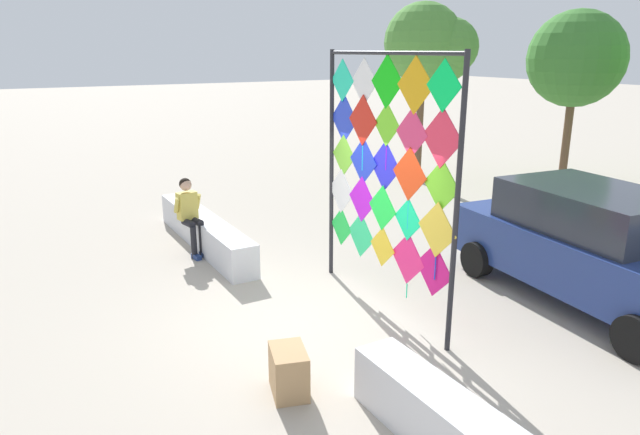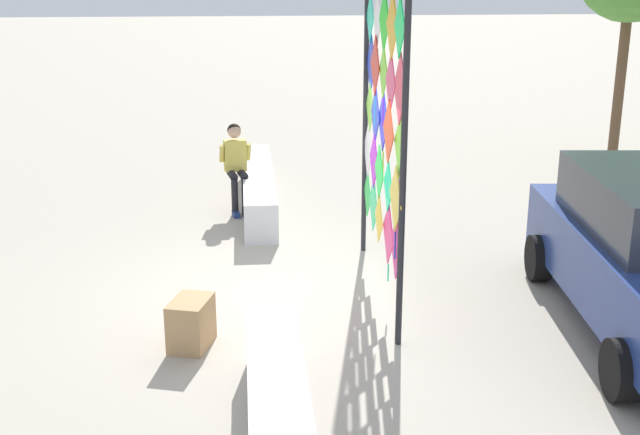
# 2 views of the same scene
# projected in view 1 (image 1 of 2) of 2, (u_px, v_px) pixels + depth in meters

# --- Properties ---
(ground) EXTENTS (120.00, 120.00, 0.00)m
(ground) POSITION_uv_depth(u_px,v_px,m) (313.00, 322.00, 8.22)
(ground) COLOR #ADA393
(plaza_ledge_left) EXTENTS (4.26, 0.51, 0.62)m
(plaza_ledge_left) POSITION_uv_depth(u_px,v_px,m) (204.00, 231.00, 11.32)
(plaza_ledge_left) COLOR silver
(plaza_ledge_left) RESTS_ON ground
(kite_display_rack) EXTENTS (3.16, 0.14, 3.77)m
(kite_display_rack) POSITION_uv_depth(u_px,v_px,m) (385.00, 165.00, 8.15)
(kite_display_rack) COLOR #232328
(kite_display_rack) RESTS_ON ground
(seated_vendor) EXTENTS (0.67, 0.55, 1.47)m
(seated_vendor) POSITION_uv_depth(u_px,v_px,m) (190.00, 211.00, 10.74)
(seated_vendor) COLOR black
(seated_vendor) RESTS_ON ground
(parked_car) EXTENTS (4.70, 2.54, 1.76)m
(parked_car) POSITION_uv_depth(u_px,v_px,m) (594.00, 245.00, 8.74)
(parked_car) COLOR navy
(parked_car) RESTS_ON ground
(cardboard_box_large) EXTENTS (0.64, 0.53, 0.54)m
(cardboard_box_large) POSITION_uv_depth(u_px,v_px,m) (289.00, 371.00, 6.46)
(cardboard_box_large) COLOR tan
(cardboard_box_large) RESTS_ON ground
(tree_broadleaf) EXTENTS (2.43, 2.41, 5.07)m
(tree_broadleaf) POSITION_uv_depth(u_px,v_px,m) (434.00, 46.00, 16.03)
(tree_broadleaf) COLOR brown
(tree_broadleaf) RESTS_ON ground
(tree_far_right) EXTENTS (2.61, 2.61, 4.83)m
(tree_far_right) POSITION_uv_depth(u_px,v_px,m) (576.00, 60.00, 15.58)
(tree_far_right) COLOR brown
(tree_far_right) RESTS_ON ground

